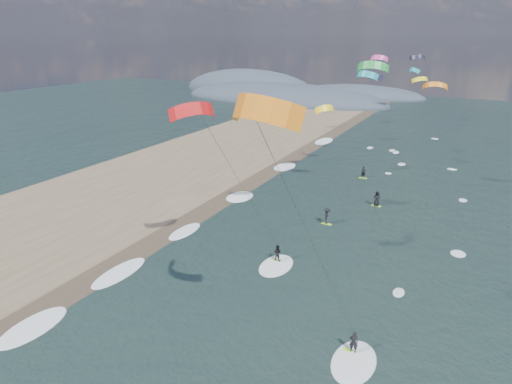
% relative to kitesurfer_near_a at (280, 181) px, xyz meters
% --- Properties ---
extents(ground, '(260.00, 260.00, 0.00)m').
position_rel_kitesurfer_near_a_xyz_m(ground, '(-6.13, -1.20, -12.39)').
color(ground, black).
rests_on(ground, ground).
extents(sand_strip, '(26.00, 240.00, 0.00)m').
position_rel_kitesurfer_near_a_xyz_m(sand_strip, '(-30.13, 8.80, -12.39)').
color(sand_strip, brown).
rests_on(sand_strip, ground).
extents(wet_sand_strip, '(3.00, 240.00, 0.00)m').
position_rel_kitesurfer_near_a_xyz_m(wet_sand_strip, '(-18.13, 8.80, -12.39)').
color(wet_sand_strip, '#382D23').
rests_on(wet_sand_strip, ground).
extents(coastal_hills, '(80.00, 41.00, 15.00)m').
position_rel_kitesurfer_near_a_xyz_m(coastal_hills, '(-50.97, 106.67, -12.39)').
color(coastal_hills, '#3D4756').
rests_on(coastal_hills, ground).
extents(kitesurfer_near_a, '(7.58, 8.58, 16.85)m').
position_rel_kitesurfer_near_a_xyz_m(kitesurfer_near_a, '(0.00, 0.00, 0.00)').
color(kitesurfer_near_a, '#A9F82B').
rests_on(kitesurfer_near_a, ground).
extents(kitesurfer_near_b, '(6.65, 9.08, 14.93)m').
position_rel_kitesurfer_near_a_xyz_m(kitesurfer_near_b, '(-8.41, 8.74, -3.01)').
color(kitesurfer_near_b, '#A9F82B').
rests_on(kitesurfer_near_b, ground).
extents(far_kitesurfers, '(5.14, 17.61, 1.80)m').
position_rel_kitesurfer_near_a_xyz_m(far_kitesurfers, '(-3.86, 27.56, -11.51)').
color(far_kitesurfers, '#A9F82B').
rests_on(far_kitesurfers, ground).
extents(bg_kite_field, '(13.89, 73.19, 7.20)m').
position_rel_kitesurfer_near_a_xyz_m(bg_kite_field, '(-6.15, 56.02, 0.18)').
color(bg_kite_field, yellow).
rests_on(bg_kite_field, ground).
extents(shoreline_surf, '(2.40, 79.40, 0.11)m').
position_rel_kitesurfer_near_a_xyz_m(shoreline_surf, '(-16.93, 13.55, -12.39)').
color(shoreline_surf, white).
rests_on(shoreline_surf, ground).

